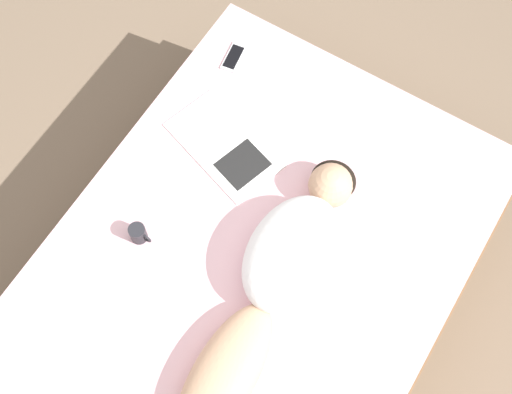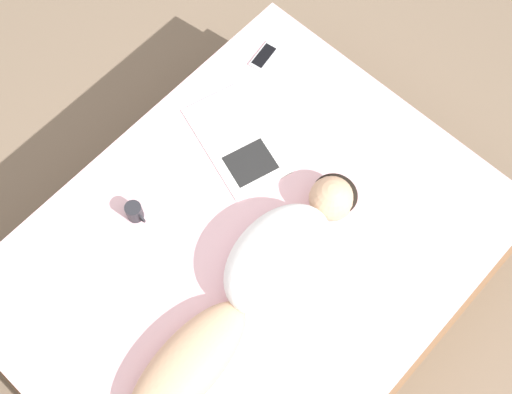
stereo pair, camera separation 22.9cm
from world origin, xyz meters
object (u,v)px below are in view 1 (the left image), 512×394
Objects in this scene: person at (278,278)px; open_magazine at (225,146)px; coffee_mug at (138,233)px; cell_phone at (233,57)px.

open_magazine is (-0.53, 0.42, -0.10)m from person.
open_magazine is at bearing 82.81° from coffee_mug.
person reaches higher than open_magazine.
cell_phone is at bearing 98.79° from coffee_mug.
open_magazine and cell_phone have the same top height.
coffee_mug is at bearing -79.79° from open_magazine.
person is at bearing 11.80° from coffee_mug.
person is 7.82× the size of cell_phone.
open_magazine is 0.55m from coffee_mug.
coffee_mug is (-0.59, -0.12, -0.06)m from person.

